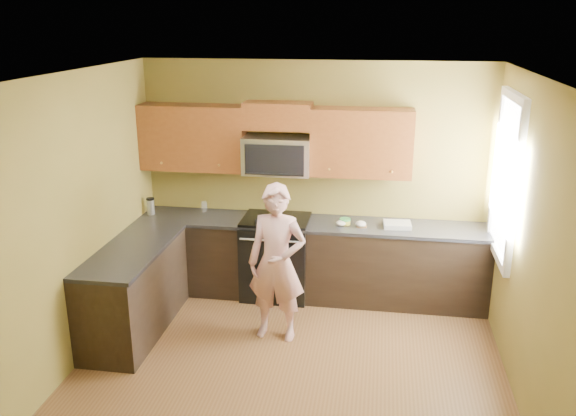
% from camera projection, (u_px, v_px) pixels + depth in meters
% --- Properties ---
extents(floor, '(4.00, 4.00, 0.00)m').
position_uv_depth(floor, '(287.00, 375.00, 5.51)').
color(floor, brown).
rests_on(floor, ground).
extents(ceiling, '(4.00, 4.00, 0.00)m').
position_uv_depth(ceiling, '(287.00, 77.00, 4.68)').
color(ceiling, white).
rests_on(ceiling, ground).
extents(wall_back, '(4.00, 0.00, 4.00)m').
position_uv_depth(wall_back, '(314.00, 179.00, 6.97)').
color(wall_back, brown).
rests_on(wall_back, ground).
extents(wall_front, '(4.00, 0.00, 4.00)m').
position_uv_depth(wall_front, '(229.00, 368.00, 3.21)').
color(wall_front, brown).
rests_on(wall_front, ground).
extents(wall_left, '(0.00, 4.00, 4.00)m').
position_uv_depth(wall_left, '(69.00, 226.00, 5.39)').
color(wall_left, brown).
rests_on(wall_left, ground).
extents(wall_right, '(0.00, 4.00, 4.00)m').
position_uv_depth(wall_right, '(533.00, 252.00, 4.80)').
color(wall_right, brown).
rests_on(wall_right, ground).
extents(cabinet_back_run, '(4.00, 0.60, 0.88)m').
position_uv_depth(cabinet_back_run, '(310.00, 260.00, 6.97)').
color(cabinet_back_run, black).
rests_on(cabinet_back_run, floor).
extents(cabinet_left_run, '(0.60, 1.60, 0.88)m').
position_uv_depth(cabinet_left_run, '(135.00, 291.00, 6.19)').
color(cabinet_left_run, black).
rests_on(cabinet_left_run, floor).
extents(countertop_back, '(4.00, 0.62, 0.04)m').
position_uv_depth(countertop_back, '(311.00, 224.00, 6.82)').
color(countertop_back, black).
rests_on(countertop_back, cabinet_back_run).
extents(countertop_left, '(0.62, 1.60, 0.04)m').
position_uv_depth(countertop_left, '(132.00, 250.00, 6.05)').
color(countertop_left, black).
rests_on(countertop_left, cabinet_left_run).
extents(stove, '(0.76, 0.65, 0.95)m').
position_uv_depth(stove, '(276.00, 256.00, 7.00)').
color(stove, black).
rests_on(stove, floor).
extents(microwave, '(0.76, 0.40, 0.42)m').
position_uv_depth(microwave, '(278.00, 173.00, 6.81)').
color(microwave, silver).
rests_on(microwave, wall_back).
extents(upper_cab_left, '(1.22, 0.33, 0.75)m').
position_uv_depth(upper_cab_left, '(195.00, 169.00, 7.00)').
color(upper_cab_left, brown).
rests_on(upper_cab_left, wall_back).
extents(upper_cab_right, '(1.12, 0.33, 0.75)m').
position_uv_depth(upper_cab_right, '(360.00, 176.00, 6.71)').
color(upper_cab_right, brown).
rests_on(upper_cab_right, wall_back).
extents(upper_cab_over_mw, '(0.76, 0.33, 0.30)m').
position_uv_depth(upper_cab_over_mw, '(278.00, 116.00, 6.65)').
color(upper_cab_over_mw, brown).
rests_on(upper_cab_over_mw, wall_back).
extents(window, '(0.06, 1.06, 1.66)m').
position_uv_depth(window, '(507.00, 178.00, 5.83)').
color(window, white).
rests_on(window, wall_right).
extents(woman, '(0.63, 0.45, 1.62)m').
position_uv_depth(woman, '(277.00, 263.00, 5.96)').
color(woman, '#CA656C').
rests_on(woman, floor).
extents(frying_pan, '(0.38, 0.53, 0.06)m').
position_uv_depth(frying_pan, '(267.00, 225.00, 6.62)').
color(frying_pan, black).
rests_on(frying_pan, stove).
extents(butter_tub, '(0.15, 0.15, 0.09)m').
position_uv_depth(butter_tub, '(345.00, 224.00, 6.73)').
color(butter_tub, gold).
rests_on(butter_tub, countertop_back).
extents(toast_slice, '(0.12, 0.12, 0.01)m').
position_uv_depth(toast_slice, '(361.00, 226.00, 6.66)').
color(toast_slice, '#B27F47').
rests_on(toast_slice, countertop_back).
extents(napkin_a, '(0.13, 0.14, 0.06)m').
position_uv_depth(napkin_a, '(341.00, 223.00, 6.68)').
color(napkin_a, silver).
rests_on(napkin_a, countertop_back).
extents(napkin_b, '(0.14, 0.15, 0.07)m').
position_uv_depth(napkin_b, '(361.00, 224.00, 6.64)').
color(napkin_b, silver).
rests_on(napkin_b, countertop_back).
extents(dish_towel, '(0.31, 0.26, 0.05)m').
position_uv_depth(dish_towel, '(397.00, 225.00, 6.65)').
color(dish_towel, silver).
rests_on(dish_towel, countertop_back).
extents(travel_mug, '(0.10, 0.10, 0.20)m').
position_uv_depth(travel_mug, '(151.00, 214.00, 7.08)').
color(travel_mug, silver).
rests_on(travel_mug, countertop_back).
extents(glass_c, '(0.09, 0.09, 0.12)m').
position_uv_depth(glass_c, '(204.00, 207.00, 7.17)').
color(glass_c, silver).
rests_on(glass_c, countertop_back).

